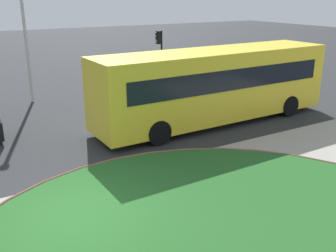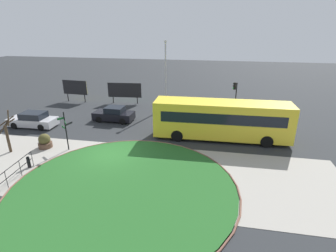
# 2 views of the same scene
# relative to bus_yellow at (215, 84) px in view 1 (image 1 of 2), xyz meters

# --- Properties ---
(ground) EXTENTS (120.00, 120.00, 0.00)m
(ground) POSITION_rel_bus_yellow_xyz_m (-8.10, -4.76, -1.76)
(ground) COLOR #282B2D
(bus_yellow) EXTENTS (11.41, 2.81, 3.28)m
(bus_yellow) POSITION_rel_bus_yellow_xyz_m (0.00, 0.00, 0.00)
(bus_yellow) COLOR yellow
(bus_yellow) RESTS_ON ground
(traffic_light_near) EXTENTS (0.49, 0.27, 3.46)m
(traffic_light_near) POSITION_rel_bus_yellow_xyz_m (1.43, 7.57, 0.79)
(traffic_light_near) COLOR black
(traffic_light_near) RESTS_ON ground
(lamppost_tall) EXTENTS (0.32, 0.32, 7.72)m
(lamppost_tall) POSITION_rel_bus_yellow_xyz_m (-6.37, 7.92, 2.39)
(lamppost_tall) COLOR #B7B7BC
(lamppost_tall) RESTS_ON ground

